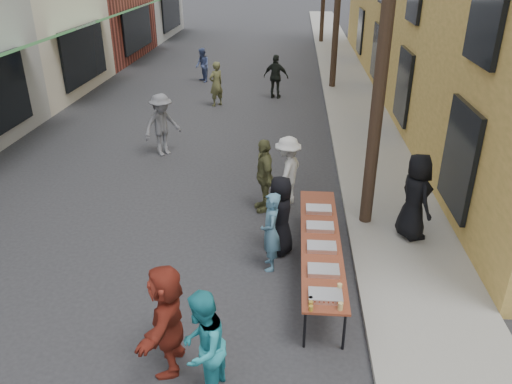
# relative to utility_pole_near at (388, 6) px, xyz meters

# --- Properties ---
(ground) EXTENTS (120.00, 120.00, 0.00)m
(ground) POSITION_rel_utility_pole_near_xyz_m (-4.30, -3.00, -4.50)
(ground) COLOR #28282B
(ground) RESTS_ON ground
(sidewalk) EXTENTS (2.20, 60.00, 0.10)m
(sidewalk) POSITION_rel_utility_pole_near_xyz_m (0.70, 12.00, -4.45)
(sidewalk) COLOR gray
(sidewalk) RESTS_ON ground
(utility_pole_near) EXTENTS (0.26, 0.26, 9.00)m
(utility_pole_near) POSITION_rel_utility_pole_near_xyz_m (0.00, 0.00, 0.00)
(utility_pole_near) COLOR #2D2116
(utility_pole_near) RESTS_ON ground
(serving_table) EXTENTS (0.70, 4.00, 0.75)m
(serving_table) POSITION_rel_utility_pole_near_xyz_m (-1.08, -2.00, -3.79)
(serving_table) COLOR #622F17
(serving_table) RESTS_ON ground
(catering_tray_sausage) EXTENTS (0.50, 0.33, 0.08)m
(catering_tray_sausage) POSITION_rel_utility_pole_near_xyz_m (-1.08, -3.65, -3.71)
(catering_tray_sausage) COLOR maroon
(catering_tray_sausage) RESTS_ON serving_table
(catering_tray_foil_b) EXTENTS (0.50, 0.33, 0.08)m
(catering_tray_foil_b) POSITION_rel_utility_pole_near_xyz_m (-1.08, -3.00, -3.71)
(catering_tray_foil_b) COLOR #B2B2B7
(catering_tray_foil_b) RESTS_ON serving_table
(catering_tray_buns) EXTENTS (0.50, 0.33, 0.08)m
(catering_tray_buns) POSITION_rel_utility_pole_near_xyz_m (-1.08, -2.30, -3.71)
(catering_tray_buns) COLOR tan
(catering_tray_buns) RESTS_ON serving_table
(catering_tray_foil_d) EXTENTS (0.50, 0.33, 0.08)m
(catering_tray_foil_d) POSITION_rel_utility_pole_near_xyz_m (-1.08, -1.60, -3.71)
(catering_tray_foil_d) COLOR #B2B2B7
(catering_tray_foil_d) RESTS_ON serving_table
(catering_tray_buns_end) EXTENTS (0.50, 0.33, 0.08)m
(catering_tray_buns_end) POSITION_rel_utility_pole_near_xyz_m (-1.08, -0.90, -3.71)
(catering_tray_buns_end) COLOR tan
(catering_tray_buns_end) RESTS_ON serving_table
(condiment_jar_a) EXTENTS (0.07, 0.07, 0.08)m
(condiment_jar_a) POSITION_rel_utility_pole_near_xyz_m (-1.30, -3.95, -3.71)
(condiment_jar_a) COLOR #A57F26
(condiment_jar_a) RESTS_ON serving_table
(condiment_jar_b) EXTENTS (0.07, 0.07, 0.08)m
(condiment_jar_b) POSITION_rel_utility_pole_near_xyz_m (-1.30, -3.85, -3.71)
(condiment_jar_b) COLOR #A57F26
(condiment_jar_b) RESTS_ON serving_table
(condiment_jar_c) EXTENTS (0.07, 0.07, 0.08)m
(condiment_jar_c) POSITION_rel_utility_pole_near_xyz_m (-1.30, -3.75, -3.71)
(condiment_jar_c) COLOR #A57F26
(condiment_jar_c) RESTS_ON serving_table
(cup_stack) EXTENTS (0.08, 0.08, 0.12)m
(cup_stack) POSITION_rel_utility_pole_near_xyz_m (-0.88, -3.90, -3.69)
(cup_stack) COLOR tan
(cup_stack) RESTS_ON serving_table
(guest_front_a) EXTENTS (0.75, 0.91, 1.61)m
(guest_front_a) POSITION_rel_utility_pole_near_xyz_m (-1.82, -1.24, -3.70)
(guest_front_a) COLOR black
(guest_front_a) RESTS_ON ground
(guest_front_b) EXTENTS (0.43, 0.60, 1.53)m
(guest_front_b) POSITION_rel_utility_pole_near_xyz_m (-1.98, -1.81, -3.73)
(guest_front_b) COLOR teal
(guest_front_b) RESTS_ON ground
(guest_front_c) EXTENTS (0.74, 0.89, 1.64)m
(guest_front_c) POSITION_rel_utility_pole_near_xyz_m (-2.70, -4.87, -3.68)
(guest_front_c) COLOR teal
(guest_front_c) RESTS_ON ground
(guest_front_d) EXTENTS (0.97, 1.23, 1.67)m
(guest_front_d) POSITION_rel_utility_pole_near_xyz_m (-1.73, 0.80, -3.66)
(guest_front_d) COLOR silver
(guest_front_d) RESTS_ON ground
(guest_front_e) EXTENTS (0.69, 1.08, 1.70)m
(guest_front_e) POSITION_rel_utility_pole_near_xyz_m (-2.25, 0.53, -3.65)
(guest_front_e) COLOR brown
(guest_front_e) RESTS_ON ground
(guest_queue_back) EXTENTS (0.51, 1.55, 1.67)m
(guest_queue_back) POSITION_rel_utility_pole_near_xyz_m (-3.27, -4.38, -3.67)
(guest_queue_back) COLOR maroon
(guest_queue_back) RESTS_ON ground
(server) EXTENTS (0.82, 1.01, 1.79)m
(server) POSITION_rel_utility_pole_near_xyz_m (0.83, -0.60, -3.50)
(server) COLOR black
(server) RESTS_ON sidewalk
(passerby_left) EXTENTS (1.29, 1.30, 1.80)m
(passerby_left) POSITION_rel_utility_pole_near_xyz_m (-5.38, 3.76, -3.60)
(passerby_left) COLOR slate
(passerby_left) RESTS_ON ground
(passerby_mid) EXTENTS (1.08, 0.64, 1.73)m
(passerby_mid) POSITION_rel_utility_pole_near_xyz_m (-2.38, 10.24, -3.64)
(passerby_mid) COLOR black
(passerby_mid) RESTS_ON ground
(passerby_right) EXTENTS (0.71, 0.72, 1.68)m
(passerby_right) POSITION_rel_utility_pole_near_xyz_m (-4.60, 8.96, -3.66)
(passerby_right) COLOR brown
(passerby_right) RESTS_ON ground
(passerby_far) EXTENTS (0.85, 0.91, 1.50)m
(passerby_far) POSITION_rel_utility_pole_near_xyz_m (-5.80, 12.78, -3.75)
(passerby_far) COLOR #455486
(passerby_far) RESTS_ON ground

